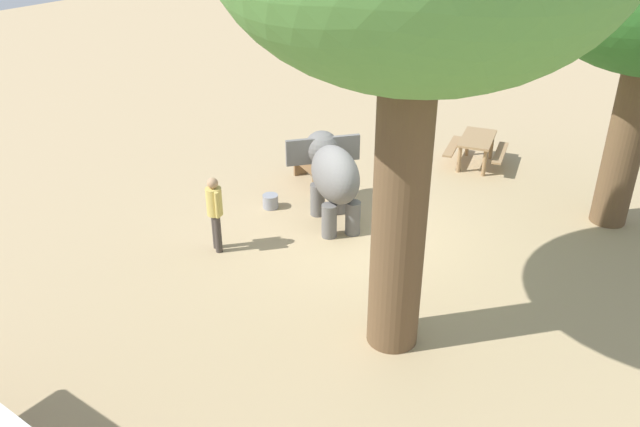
% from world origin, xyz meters
% --- Properties ---
extents(ground_plane, '(60.00, 60.00, 0.00)m').
position_xyz_m(ground_plane, '(0.00, 0.00, 0.00)').
color(ground_plane, tan).
extents(elephant, '(2.40, 2.32, 1.76)m').
position_xyz_m(elephant, '(0.89, -0.23, 1.12)').
color(elephant, slate).
rests_on(elephant, ground_plane).
extents(person_handler, '(0.46, 0.32, 1.62)m').
position_xyz_m(person_handler, '(2.01, 2.26, 0.95)').
color(person_handler, '#3F3833').
rests_on(person_handler, ground_plane).
extents(wooden_bench, '(1.43, 0.99, 0.88)m').
position_xyz_m(wooden_bench, '(2.45, -1.41, 0.47)').
color(wooden_bench, brown).
rests_on(wooden_bench, ground_plane).
extents(picnic_table_near, '(1.80, 1.82, 0.78)m').
position_xyz_m(picnic_table_near, '(-0.48, -4.88, 0.59)').
color(picnic_table_near, '#9E7A51').
rests_on(picnic_table_near, ground_plane).
extents(feed_bucket, '(0.36, 0.36, 0.32)m').
position_xyz_m(feed_bucket, '(2.33, 0.18, 0.16)').
color(feed_bucket, gray).
rests_on(feed_bucket, ground_plane).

